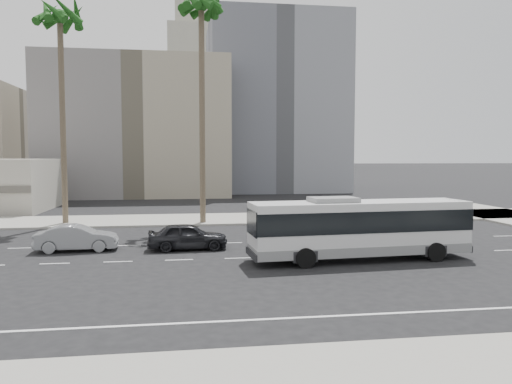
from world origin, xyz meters
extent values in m
plane|color=black|center=(0.00, 0.00, 0.00)|extent=(700.00, 700.00, 0.00)
cube|color=gray|center=(0.00, 15.50, 0.07)|extent=(120.00, 7.00, 0.15)
cube|color=gray|center=(-12.00, 45.00, 9.00)|extent=(24.00, 18.00, 18.00)
cube|color=slate|center=(8.00, 52.00, 13.00)|extent=(20.00, 20.00, 26.00)
cube|color=beige|center=(-2.00, 250.00, 22.00)|extent=(42.00, 42.00, 44.00)
cube|color=beige|center=(-2.00, 250.00, 60.00)|extent=(26.00, 26.00, 32.00)
cube|color=slate|center=(45.00, 230.00, 35.00)|extent=(26.00, 26.00, 70.00)
cube|color=slate|center=(70.00, 260.00, 30.00)|extent=(22.00, 22.00, 60.00)
cube|color=silver|center=(3.06, -1.16, 1.72)|extent=(11.24, 3.23, 2.49)
cube|color=black|center=(3.06, -1.16, 2.06)|extent=(11.31, 3.30, 1.05)
cube|color=gray|center=(3.06, -1.16, 0.62)|extent=(11.27, 3.27, 0.48)
cube|color=gray|center=(1.62, -1.16, 3.06)|extent=(2.40, 1.69, 0.29)
cube|color=#262628|center=(8.32, -1.16, 2.82)|extent=(0.70, 1.76, 0.29)
cylinder|color=black|center=(6.60, -2.39, 0.48)|extent=(0.96, 0.29, 0.96)
cylinder|color=black|center=(6.60, 0.06, 0.48)|extent=(0.96, 0.29, 0.96)
cylinder|color=black|center=(-0.20, -2.39, 0.48)|extent=(0.96, 0.29, 0.96)
cylinder|color=black|center=(-0.20, 0.06, 0.48)|extent=(0.96, 0.29, 0.96)
imported|color=black|center=(-5.56, 2.83, 0.76)|extent=(1.93, 4.50, 1.51)
imported|color=gray|center=(-11.64, 3.29, 0.73)|extent=(1.77, 4.48, 1.45)
cylinder|color=brown|center=(-4.37, 13.17, 8.24)|extent=(0.45, 0.45, 16.48)
cylinder|color=brown|center=(-14.86, 14.31, 7.73)|extent=(0.49, 0.49, 15.46)
camera|label=1|loc=(-5.57, -24.54, 5.21)|focal=34.14mm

